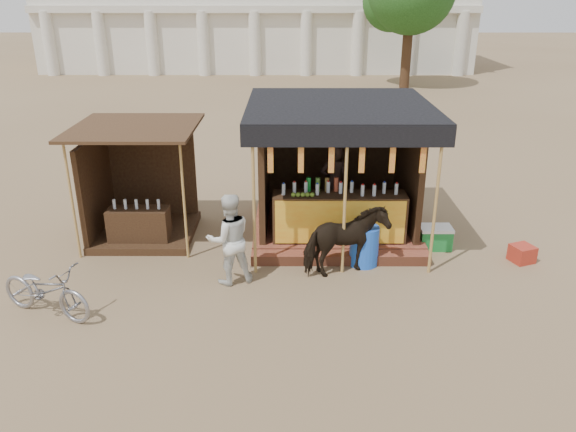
% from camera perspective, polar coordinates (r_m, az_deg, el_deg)
% --- Properties ---
extents(ground, '(120.00, 120.00, 0.00)m').
position_cam_1_polar(ground, '(9.09, -0.03, -10.30)').
color(ground, '#846B4C').
rests_on(ground, ground).
extents(main_stall, '(3.60, 3.61, 2.78)m').
position_cam_1_polar(main_stall, '(11.72, 4.92, 2.92)').
color(main_stall, brown).
rests_on(main_stall, ground).
extents(secondary_stall, '(2.40, 2.40, 2.38)m').
position_cam_1_polar(secondary_stall, '(12.05, -15.23, 1.87)').
color(secondary_stall, '#3C2916').
rests_on(secondary_stall, ground).
extents(cow, '(1.67, 1.26, 1.28)m').
position_cam_1_polar(cow, '(10.15, 5.85, -2.62)').
color(cow, black).
rests_on(cow, ground).
extents(motorbike, '(1.82, 1.22, 0.90)m').
position_cam_1_polar(motorbike, '(9.73, -23.42, -6.91)').
color(motorbike, gray).
rests_on(motorbike, ground).
extents(bystander, '(0.97, 0.86, 1.66)m').
position_cam_1_polar(bystander, '(9.80, -5.99, -2.34)').
color(bystander, silver).
rests_on(bystander, ground).
extents(blue_barrel, '(0.67, 0.67, 0.76)m').
position_cam_1_polar(blue_barrel, '(10.65, 7.73, -3.00)').
color(blue_barrel, blue).
rests_on(blue_barrel, ground).
extents(red_crate, '(0.50, 0.50, 0.33)m').
position_cam_1_polar(red_crate, '(11.64, 22.68, -3.55)').
color(red_crate, '#A42A1B').
rests_on(red_crate, ground).
extents(cooler, '(0.64, 0.44, 0.46)m').
position_cam_1_polar(cooler, '(11.64, 14.71, -2.10)').
color(cooler, '#1A7930').
rests_on(cooler, ground).
extents(background_building, '(26.00, 7.45, 8.18)m').
position_cam_1_polar(background_building, '(37.67, -3.14, 20.87)').
color(background_building, silver).
rests_on(background_building, ground).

